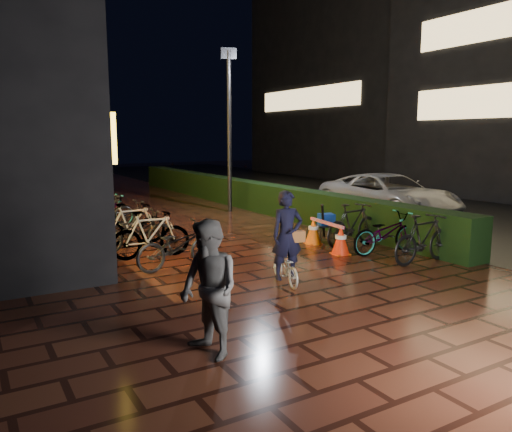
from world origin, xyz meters
TOP-DOWN VIEW (x-y plane):
  - ground at (0.00, 0.00)m, footprint 80.00×80.00m
  - asphalt_road at (9.00, 5.00)m, footprint 11.00×60.00m
  - hedge at (3.30, 8.00)m, footprint 0.70×20.00m
  - bystander_person at (-3.35, -3.07)m, footprint 0.75×0.90m
  - van at (6.27, 3.55)m, footprint 2.39×5.10m
  - far_buildings at (17.23, 9.61)m, footprint 9.08×31.00m
  - lamp_post_hedge at (2.33, 7.29)m, footprint 0.53×0.25m
  - lamp_post_sf at (-2.55, 9.64)m, footprint 0.53×0.16m
  - cyclist at (-0.88, -1.05)m, footprint 0.68×1.24m
  - traffic_barrier at (1.53, 0.83)m, footprint 0.56×1.63m
  - cart_assembly at (2.14, 1.62)m, footprint 0.66×0.56m
  - parked_bikes_storefront at (-2.32, 3.71)m, footprint 2.12×6.16m
  - parked_bikes_hedge at (2.35, -0.25)m, footprint 1.92×2.68m

SIDE VIEW (x-z plane):
  - ground at x=0.00m, z-range 0.00..0.00m
  - asphalt_road at x=9.00m, z-range 0.00..0.01m
  - traffic_barrier at x=1.53m, z-range 0.00..0.66m
  - parked_bikes_storefront at x=-2.32m, z-range -0.03..1.02m
  - hedge at x=3.30m, z-range 0.00..1.00m
  - cart_assembly at x=2.14m, z-range 0.01..0.99m
  - parked_bikes_hedge at x=2.35m, z-range -0.02..1.03m
  - cyclist at x=-0.88m, z-range -0.22..1.48m
  - van at x=6.27m, z-range 0.01..1.42m
  - bystander_person at x=-3.35m, z-range 0.00..1.68m
  - lamp_post_sf at x=-2.55m, z-range 0.27..5.75m
  - lamp_post_hedge at x=2.33m, z-range 0.28..5.87m
  - far_buildings at x=17.23m, z-range -0.53..13.47m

